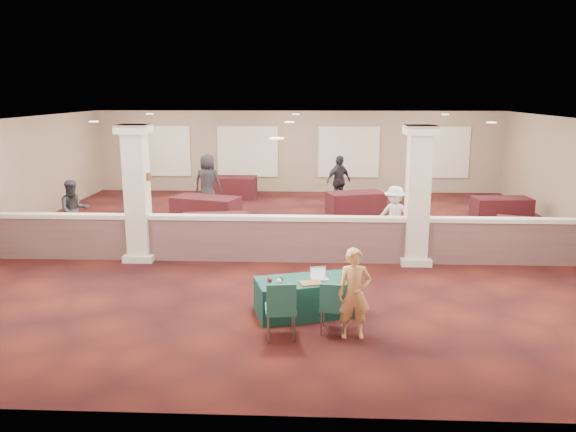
{
  "coord_description": "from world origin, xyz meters",
  "views": [
    {
      "loc": [
        0.6,
        -14.24,
        3.94
      ],
      "look_at": [
        0.05,
        -2.0,
        1.21
      ],
      "focal_mm": 35.0,
      "sensor_mm": 36.0,
      "label": 1
    }
  ],
  "objects_px": {
    "near_table": "(304,297)",
    "attendee_d": "(208,182)",
    "far_table_back_right": "(501,209)",
    "far_table_back_center": "(356,203)",
    "far_table_back_left": "(230,187)",
    "attendee_c": "(339,181)",
    "conf_chair_side": "(281,306)",
    "conf_chair_main": "(333,303)",
    "attendee_a": "(74,210)",
    "woman": "(354,294)",
    "far_table_front_right": "(529,232)",
    "far_table_front_center": "(216,228)",
    "attendee_b": "(395,216)",
    "far_table_front_left": "(206,210)"
  },
  "relations": [
    {
      "from": "far_table_back_right",
      "to": "attendee_b",
      "type": "distance_m",
      "value": 4.97
    },
    {
      "from": "conf_chair_side",
      "to": "attendee_a",
      "type": "bearing_deg",
      "value": 127.74
    },
    {
      "from": "conf_chair_main",
      "to": "far_table_back_left",
      "type": "bearing_deg",
      "value": 113.32
    },
    {
      "from": "far_table_back_center",
      "to": "far_table_front_right",
      "type": "bearing_deg",
      "value": -39.11
    },
    {
      "from": "near_table",
      "to": "far_table_front_center",
      "type": "distance_m",
      "value": 5.6
    },
    {
      "from": "attendee_a",
      "to": "attendee_d",
      "type": "distance_m",
      "value": 4.96
    },
    {
      "from": "conf_chair_main",
      "to": "attendee_b",
      "type": "height_order",
      "value": "attendee_b"
    },
    {
      "from": "conf_chair_side",
      "to": "attendee_c",
      "type": "distance_m",
      "value": 10.98
    },
    {
      "from": "attendee_a",
      "to": "conf_chair_main",
      "type": "bearing_deg",
      "value": -74.68
    },
    {
      "from": "conf_chair_side",
      "to": "far_table_back_center",
      "type": "xyz_separation_m",
      "value": [
        1.89,
        9.58,
        -0.22
      ]
    },
    {
      "from": "near_table",
      "to": "far_table_front_right",
      "type": "distance_m",
      "value": 7.68
    },
    {
      "from": "attendee_d",
      "to": "attendee_b",
      "type": "bearing_deg",
      "value": 153.29
    },
    {
      "from": "far_table_front_left",
      "to": "attendee_a",
      "type": "distance_m",
      "value": 3.85
    },
    {
      "from": "attendee_b",
      "to": "far_table_back_left",
      "type": "bearing_deg",
      "value": 153.52
    },
    {
      "from": "conf_chair_main",
      "to": "attendee_d",
      "type": "bearing_deg",
      "value": 118.84
    },
    {
      "from": "attendee_a",
      "to": "far_table_front_center",
      "type": "bearing_deg",
      "value": -32.85
    },
    {
      "from": "conf_chair_main",
      "to": "far_table_back_right",
      "type": "bearing_deg",
      "value": 64.76
    },
    {
      "from": "near_table",
      "to": "conf_chair_side",
      "type": "relative_size",
      "value": 1.72
    },
    {
      "from": "far_table_front_right",
      "to": "far_table_back_left",
      "type": "height_order",
      "value": "far_table_back_left"
    },
    {
      "from": "far_table_front_center",
      "to": "conf_chair_side",
      "type": "bearing_deg",
      "value": -70.92
    },
    {
      "from": "attendee_c",
      "to": "near_table",
      "type": "bearing_deg",
      "value": -135.07
    },
    {
      "from": "far_table_back_center",
      "to": "far_table_back_right",
      "type": "xyz_separation_m",
      "value": [
        4.5,
        -0.58,
        -0.01
      ]
    },
    {
      "from": "conf_chair_side",
      "to": "attendee_b",
      "type": "xyz_separation_m",
      "value": [
        2.61,
        5.8,
        0.2
      ]
    },
    {
      "from": "woman",
      "to": "attendee_d",
      "type": "relative_size",
      "value": 0.79
    },
    {
      "from": "far_table_front_center",
      "to": "attendee_b",
      "type": "distance_m",
      "value": 4.75
    },
    {
      "from": "far_table_front_center",
      "to": "attendee_b",
      "type": "bearing_deg",
      "value": -3.64
    },
    {
      "from": "far_table_back_center",
      "to": "attendee_c",
      "type": "bearing_deg",
      "value": 110.83
    },
    {
      "from": "far_table_front_right",
      "to": "attendee_d",
      "type": "relative_size",
      "value": 0.86
    },
    {
      "from": "woman",
      "to": "attendee_b",
      "type": "distance_m",
      "value": 5.82
    },
    {
      "from": "far_table_front_center",
      "to": "far_table_back_right",
      "type": "xyz_separation_m",
      "value": [
        8.5,
        2.9,
        -0.0
      ]
    },
    {
      "from": "attendee_b",
      "to": "attendee_c",
      "type": "xyz_separation_m",
      "value": [
        -1.22,
        5.09,
        0.11
      ]
    },
    {
      "from": "far_table_back_center",
      "to": "attendee_d",
      "type": "relative_size",
      "value": 0.95
    },
    {
      "from": "conf_chair_side",
      "to": "attendee_a",
      "type": "height_order",
      "value": "attendee_a"
    },
    {
      "from": "far_table_front_right",
      "to": "attendee_c",
      "type": "height_order",
      "value": "attendee_c"
    },
    {
      "from": "near_table",
      "to": "far_table_front_right",
      "type": "height_order",
      "value": "far_table_front_right"
    },
    {
      "from": "conf_chair_main",
      "to": "attendee_a",
      "type": "bearing_deg",
      "value": 146.84
    },
    {
      "from": "conf_chair_side",
      "to": "woman",
      "type": "bearing_deg",
      "value": 0.8
    },
    {
      "from": "conf_chair_side",
      "to": "far_table_front_center",
      "type": "height_order",
      "value": "conf_chair_side"
    },
    {
      "from": "far_table_back_right",
      "to": "attendee_b",
      "type": "bearing_deg",
      "value": -139.74
    },
    {
      "from": "attendee_b",
      "to": "far_table_front_right",
      "type": "bearing_deg",
      "value": 29.42
    },
    {
      "from": "attendee_a",
      "to": "attendee_c",
      "type": "bearing_deg",
      "value": -0.54
    },
    {
      "from": "far_table_back_center",
      "to": "far_table_back_left",
      "type": "bearing_deg",
      "value": 148.97
    },
    {
      "from": "conf_chair_side",
      "to": "attendee_c",
      "type": "xyz_separation_m",
      "value": [
        1.39,
        10.89,
        0.31
      ]
    },
    {
      "from": "attendee_c",
      "to": "far_table_front_center",
      "type": "bearing_deg",
      "value": -165.24
    },
    {
      "from": "far_table_back_left",
      "to": "attendee_b",
      "type": "relative_size",
      "value": 1.26
    },
    {
      "from": "woman",
      "to": "attendee_a",
      "type": "bearing_deg",
      "value": 135.88
    },
    {
      "from": "near_table",
      "to": "attendee_d",
      "type": "relative_size",
      "value": 0.89
    },
    {
      "from": "near_table",
      "to": "far_table_back_right",
      "type": "distance_m",
      "value": 9.96
    },
    {
      "from": "far_table_front_center",
      "to": "attendee_d",
      "type": "bearing_deg",
      "value": 103.24
    },
    {
      "from": "conf_chair_side",
      "to": "attendee_a",
      "type": "distance_m",
      "value": 8.42
    }
  ]
}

